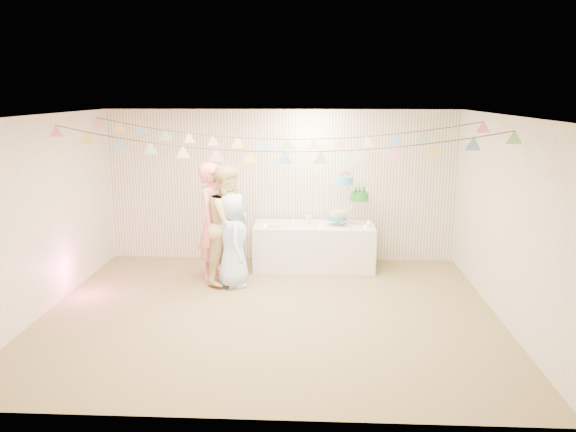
{
  "coord_description": "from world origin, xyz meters",
  "views": [
    {
      "loc": [
        0.59,
        -7.01,
        2.89
      ],
      "look_at": [
        0.2,
        0.8,
        1.15
      ],
      "focal_mm": 35.0,
      "sensor_mm": 36.0,
      "label": 1
    }
  ],
  "objects_px": {
    "person_adult_b": "(230,224)",
    "person_child": "(233,240)",
    "person_adult_a": "(214,221)",
    "cake_stand": "(348,199)",
    "table": "(314,246)"
  },
  "relations": [
    {
      "from": "person_child",
      "to": "person_adult_a",
      "type": "bearing_deg",
      "value": 32.23
    },
    {
      "from": "person_adult_b",
      "to": "person_child",
      "type": "xyz_separation_m",
      "value": [
        0.08,
        -0.18,
        -0.2
      ]
    },
    {
      "from": "table",
      "to": "person_adult_a",
      "type": "height_order",
      "value": "person_adult_a"
    },
    {
      "from": "table",
      "to": "cake_stand",
      "type": "relative_size",
      "value": 2.38
    },
    {
      "from": "person_adult_b",
      "to": "person_adult_a",
      "type": "bearing_deg",
      "value": 82.46
    },
    {
      "from": "table",
      "to": "person_adult_a",
      "type": "relative_size",
      "value": 1.08
    },
    {
      "from": "cake_stand",
      "to": "person_child",
      "type": "relative_size",
      "value": 0.58
    },
    {
      "from": "person_adult_a",
      "to": "person_child",
      "type": "height_order",
      "value": "person_adult_a"
    },
    {
      "from": "person_child",
      "to": "table",
      "type": "bearing_deg",
      "value": -65.93
    },
    {
      "from": "person_adult_a",
      "to": "person_child",
      "type": "distance_m",
      "value": 0.53
    },
    {
      "from": "person_child",
      "to": "cake_stand",
      "type": "bearing_deg",
      "value": -74.43
    },
    {
      "from": "table",
      "to": "person_child",
      "type": "height_order",
      "value": "person_child"
    },
    {
      "from": "table",
      "to": "person_adult_b",
      "type": "bearing_deg",
      "value": -149.37
    },
    {
      "from": "person_adult_b",
      "to": "person_child",
      "type": "bearing_deg",
      "value": -135.54
    },
    {
      "from": "person_adult_b",
      "to": "person_child",
      "type": "height_order",
      "value": "person_adult_b"
    }
  ]
}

